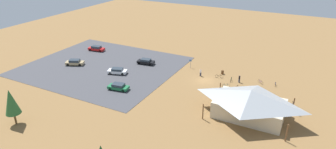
{
  "coord_description": "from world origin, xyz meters",
  "views": [
    {
      "loc": [
        -19.49,
        55.51,
        27.47
      ],
      "look_at": [
        7.51,
        3.29,
        1.2
      ],
      "focal_mm": 31.13,
      "sensor_mm": 36.0,
      "label": 1
    }
  ],
  "objects_px": {
    "bicycle_white_back_row": "(293,105)",
    "bicycle_black_yard_right": "(219,76)",
    "lot_sign": "(191,62)",
    "bike_pavilion": "(250,102)",
    "bicycle_silver_near_sign": "(279,100)",
    "bicycle_green_mid_cluster": "(231,80)",
    "bicycle_teal_trailside": "(226,85)",
    "bicycle_purple_by_bin": "(260,82)",
    "car_black_mid_lot": "(146,61)",
    "bicycle_orange_near_porch": "(237,87)",
    "car_green_aisle_side": "(118,87)",
    "pine_mideast": "(11,102)",
    "visitor_at_bikes": "(201,72)",
    "car_tan_back_corner": "(75,62)",
    "visitor_crossing_yard": "(239,79)",
    "car_red_inner_stall": "(96,48)",
    "car_white_far_end": "(117,71)",
    "trash_bin": "(222,72)",
    "bicycle_blue_lone_west": "(275,84)"
  },
  "relations": [
    {
      "from": "bicycle_silver_near_sign",
      "to": "bicycle_white_back_row",
      "type": "xyz_separation_m",
      "value": [
        -2.46,
        0.54,
        -0.01
      ]
    },
    {
      "from": "bicycle_green_mid_cluster",
      "to": "car_red_inner_stall",
      "type": "xyz_separation_m",
      "value": [
        39.48,
        -2.15,
        0.36
      ]
    },
    {
      "from": "bicycle_blue_lone_west",
      "to": "bicycle_white_back_row",
      "type": "distance_m",
      "value": 8.65
    },
    {
      "from": "bicycle_white_back_row",
      "to": "bicycle_black_yard_right",
      "type": "bearing_deg",
      "value": -20.09
    },
    {
      "from": "bicycle_orange_near_porch",
      "to": "visitor_at_bikes",
      "type": "height_order",
      "value": "visitor_at_bikes"
    },
    {
      "from": "bicycle_green_mid_cluster",
      "to": "car_green_aisle_side",
      "type": "distance_m",
      "value": 24.46
    },
    {
      "from": "trash_bin",
      "to": "bicycle_green_mid_cluster",
      "type": "height_order",
      "value": "trash_bin"
    },
    {
      "from": "trash_bin",
      "to": "bicycle_silver_near_sign",
      "type": "bearing_deg",
      "value": 150.47
    },
    {
      "from": "car_green_aisle_side",
      "to": "visitor_crossing_yard",
      "type": "relative_size",
      "value": 2.55
    },
    {
      "from": "trash_bin",
      "to": "lot_sign",
      "type": "distance_m",
      "value": 8.17
    },
    {
      "from": "bicycle_purple_by_bin",
      "to": "bicycle_silver_near_sign",
      "type": "relative_size",
      "value": 0.85
    },
    {
      "from": "bicycle_silver_near_sign",
      "to": "bicycle_green_mid_cluster",
      "type": "bearing_deg",
      "value": -24.1
    },
    {
      "from": "bicycle_purple_by_bin",
      "to": "trash_bin",
      "type": "bearing_deg",
      "value": -6.86
    },
    {
      "from": "bicycle_black_yard_right",
      "to": "car_tan_back_corner",
      "type": "xyz_separation_m",
      "value": [
        34.39,
        9.18,
        0.35
      ]
    },
    {
      "from": "bicycle_purple_by_bin",
      "to": "bicycle_green_mid_cluster",
      "type": "relative_size",
      "value": 0.78
    },
    {
      "from": "lot_sign",
      "to": "visitor_at_bikes",
      "type": "bearing_deg",
      "value": 139.18
    },
    {
      "from": "car_red_inner_stall",
      "to": "car_white_far_end",
      "type": "relative_size",
      "value": 1.02
    },
    {
      "from": "car_black_mid_lot",
      "to": "trash_bin",
      "type": "bearing_deg",
      "value": -171.21
    },
    {
      "from": "bicycle_black_yard_right",
      "to": "visitor_at_bikes",
      "type": "height_order",
      "value": "visitor_at_bikes"
    },
    {
      "from": "visitor_crossing_yard",
      "to": "bicycle_white_back_row",
      "type": "bearing_deg",
      "value": 154.23
    },
    {
      "from": "bicycle_orange_near_porch",
      "to": "visitor_at_bikes",
      "type": "distance_m",
      "value": 9.52
    },
    {
      "from": "lot_sign",
      "to": "bicycle_purple_by_bin",
      "type": "relative_size",
      "value": 1.65
    },
    {
      "from": "bicycle_white_back_row",
      "to": "bicycle_purple_by_bin",
      "type": "bearing_deg",
      "value": -44.67
    },
    {
      "from": "car_tan_back_corner",
      "to": "bicycle_silver_near_sign",
      "type": "bearing_deg",
      "value": -175.47
    },
    {
      "from": "bicycle_orange_near_porch",
      "to": "visitor_at_bikes",
      "type": "xyz_separation_m",
      "value": [
        9.13,
        -2.62,
        0.56
      ]
    },
    {
      "from": "visitor_crossing_yard",
      "to": "car_tan_back_corner",
      "type": "bearing_deg",
      "value": 12.77
    },
    {
      "from": "bike_pavilion",
      "to": "lot_sign",
      "type": "bearing_deg",
      "value": -41.16
    },
    {
      "from": "pine_mideast",
      "to": "bicycle_silver_near_sign",
      "type": "height_order",
      "value": "pine_mideast"
    },
    {
      "from": "bicycle_green_mid_cluster",
      "to": "bicycle_silver_near_sign",
      "type": "bearing_deg",
      "value": 155.9
    },
    {
      "from": "lot_sign",
      "to": "bike_pavilion",
      "type": "bearing_deg",
      "value": 138.84
    },
    {
      "from": "trash_bin",
      "to": "car_white_far_end",
      "type": "bearing_deg",
      "value": 27.0
    },
    {
      "from": "bicycle_green_mid_cluster",
      "to": "visitor_crossing_yard",
      "type": "relative_size",
      "value": 0.96
    },
    {
      "from": "pine_mideast",
      "to": "bicycle_silver_near_sign",
      "type": "relative_size",
      "value": 4.09
    },
    {
      "from": "car_green_aisle_side",
      "to": "bicycle_orange_near_porch",
      "type": "bearing_deg",
      "value": -151.86
    },
    {
      "from": "pine_mideast",
      "to": "bicycle_black_yard_right",
      "type": "xyz_separation_m",
      "value": [
        -24.41,
        -33.38,
        -3.81
      ]
    },
    {
      "from": "bicycle_black_yard_right",
      "to": "bicycle_teal_trailside",
      "type": "relative_size",
      "value": 1.14
    },
    {
      "from": "bicycle_orange_near_porch",
      "to": "car_green_aisle_side",
      "type": "bearing_deg",
      "value": 28.14
    },
    {
      "from": "bike_pavilion",
      "to": "bicycle_green_mid_cluster",
      "type": "xyz_separation_m",
      "value": [
        6.69,
        -12.49,
        -2.39
      ]
    },
    {
      "from": "bicycle_black_yard_right",
      "to": "bicycle_blue_lone_west",
      "type": "height_order",
      "value": "bicycle_black_yard_right"
    },
    {
      "from": "bicycle_teal_trailside",
      "to": "bicycle_purple_by_bin",
      "type": "xyz_separation_m",
      "value": [
        -6.08,
        -5.07,
        0.01
      ]
    },
    {
      "from": "lot_sign",
      "to": "bicycle_green_mid_cluster",
      "type": "relative_size",
      "value": 1.29
    },
    {
      "from": "bicycle_white_back_row",
      "to": "car_tan_back_corner",
      "type": "height_order",
      "value": "car_tan_back_corner"
    },
    {
      "from": "bicycle_green_mid_cluster",
      "to": "car_tan_back_corner",
      "type": "distance_m",
      "value": 38.28
    },
    {
      "from": "car_green_aisle_side",
      "to": "visitor_at_bikes",
      "type": "relative_size",
      "value": 2.6
    },
    {
      "from": "visitor_at_bikes",
      "to": "car_green_aisle_side",
      "type": "bearing_deg",
      "value": 48.54
    },
    {
      "from": "bicycle_orange_near_porch",
      "to": "bicycle_white_back_row",
      "type": "bearing_deg",
      "value": 168.48
    },
    {
      "from": "bicycle_black_yard_right",
      "to": "car_black_mid_lot",
      "type": "relative_size",
      "value": 0.39
    },
    {
      "from": "lot_sign",
      "to": "bicycle_orange_near_porch",
      "type": "relative_size",
      "value": 1.32
    },
    {
      "from": "bike_pavilion",
      "to": "bicycle_purple_by_bin",
      "type": "distance_m",
      "value": 14.57
    },
    {
      "from": "car_black_mid_lot",
      "to": "bicycle_white_back_row",
      "type": "bearing_deg",
      "value": 171.32
    }
  ]
}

